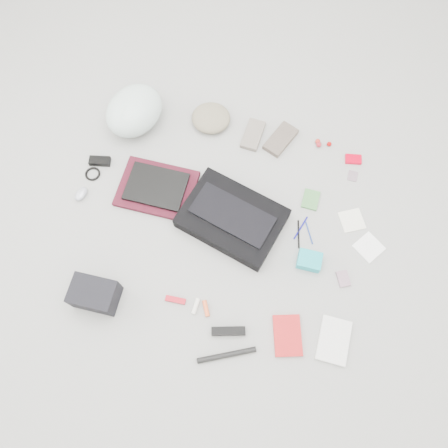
% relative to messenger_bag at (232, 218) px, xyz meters
% --- Properties ---
extents(ground_plane, '(4.00, 4.00, 0.00)m').
position_rel_messenger_bag_xyz_m(ground_plane, '(-0.03, -0.04, -0.04)').
color(ground_plane, gray).
extents(messenger_bag, '(0.58, 0.49, 0.08)m').
position_rel_messenger_bag_xyz_m(messenger_bag, '(0.00, 0.00, 0.00)').
color(messenger_bag, black).
rests_on(messenger_bag, ground_plane).
extents(bag_flap, '(0.45, 0.31, 0.01)m').
position_rel_messenger_bag_xyz_m(bag_flap, '(0.00, -0.00, 0.05)').
color(bag_flap, black).
rests_on(bag_flap, messenger_bag).
extents(laptop_sleeve, '(0.41, 0.32, 0.03)m').
position_rel_messenger_bag_xyz_m(laptop_sleeve, '(-0.42, 0.11, -0.03)').
color(laptop_sleeve, '#440F1C').
rests_on(laptop_sleeve, ground_plane).
extents(laptop, '(0.32, 0.24, 0.02)m').
position_rel_messenger_bag_xyz_m(laptop, '(-0.42, 0.11, -0.00)').
color(laptop, black).
rests_on(laptop, laptop_sleeve).
extents(bike_helmet, '(0.40, 0.43, 0.21)m').
position_rel_messenger_bag_xyz_m(bike_helmet, '(-0.63, 0.50, 0.06)').
color(bike_helmet, silver).
rests_on(bike_helmet, ground_plane).
extents(beanie, '(0.22, 0.21, 0.08)m').
position_rel_messenger_bag_xyz_m(beanie, '(-0.22, 0.58, -0.00)').
color(beanie, gray).
rests_on(beanie, ground_plane).
extents(mitten_left, '(0.12, 0.20, 0.03)m').
position_rel_messenger_bag_xyz_m(mitten_left, '(0.03, 0.53, -0.03)').
color(mitten_left, gray).
rests_on(mitten_left, ground_plane).
extents(mitten_right, '(0.19, 0.23, 0.03)m').
position_rel_messenger_bag_xyz_m(mitten_right, '(0.18, 0.52, -0.03)').
color(mitten_right, '#61554B').
rests_on(mitten_right, ground_plane).
extents(power_brick, '(0.12, 0.06, 0.03)m').
position_rel_messenger_bag_xyz_m(power_brick, '(-0.76, 0.21, -0.03)').
color(power_brick, black).
rests_on(power_brick, ground_plane).
extents(cable_coil, '(0.10, 0.10, 0.01)m').
position_rel_messenger_bag_xyz_m(cable_coil, '(-0.79, 0.14, -0.03)').
color(cable_coil, black).
rests_on(cable_coil, ground_plane).
extents(mouse, '(0.07, 0.10, 0.03)m').
position_rel_messenger_bag_xyz_m(mouse, '(-0.81, 0.01, -0.02)').
color(mouse, '#9D9FAF').
rests_on(mouse, ground_plane).
extents(camera_bag, '(0.22, 0.16, 0.14)m').
position_rel_messenger_bag_xyz_m(camera_bag, '(-0.57, -0.50, 0.03)').
color(camera_bag, black).
rests_on(camera_bag, ground_plane).
extents(multitool, '(0.10, 0.03, 0.02)m').
position_rel_messenger_bag_xyz_m(multitool, '(-0.20, -0.45, -0.03)').
color(multitool, '#AD0E1B').
rests_on(multitool, ground_plane).
extents(toiletry_tube_white, '(0.03, 0.08, 0.02)m').
position_rel_messenger_bag_xyz_m(toiletry_tube_white, '(-0.10, -0.47, -0.03)').
color(toiletry_tube_white, silver).
rests_on(toiletry_tube_white, ground_plane).
extents(toiletry_tube_orange, '(0.05, 0.08, 0.02)m').
position_rel_messenger_bag_xyz_m(toiletry_tube_orange, '(-0.05, -0.47, -0.03)').
color(toiletry_tube_orange, '#EA5B2C').
rests_on(toiletry_tube_orange, ground_plane).
extents(u_lock, '(0.16, 0.07, 0.03)m').
position_rel_messenger_bag_xyz_m(u_lock, '(0.08, -0.55, -0.03)').
color(u_lock, black).
rests_on(u_lock, ground_plane).
extents(bike_pump, '(0.27, 0.12, 0.03)m').
position_rel_messenger_bag_xyz_m(bike_pump, '(0.09, -0.66, -0.03)').
color(bike_pump, black).
rests_on(bike_pump, ground_plane).
extents(book_red, '(0.16, 0.21, 0.02)m').
position_rel_messenger_bag_xyz_m(book_red, '(0.35, -0.52, -0.03)').
color(book_red, red).
rests_on(book_red, ground_plane).
extents(book_white, '(0.16, 0.22, 0.02)m').
position_rel_messenger_bag_xyz_m(book_white, '(0.57, -0.51, -0.03)').
color(book_white, silver).
rests_on(book_white, ground_plane).
extents(notepad, '(0.09, 0.12, 0.01)m').
position_rel_messenger_bag_xyz_m(notepad, '(0.39, 0.19, -0.03)').
color(notepad, '#417B3F').
rests_on(notepad, ground_plane).
extents(pen_blue, '(0.06, 0.14, 0.01)m').
position_rel_messenger_bag_xyz_m(pen_blue, '(0.35, 0.02, -0.04)').
color(pen_blue, '#0D0C7F').
rests_on(pen_blue, ground_plane).
extents(pen_black, '(0.03, 0.15, 0.01)m').
position_rel_messenger_bag_xyz_m(pen_black, '(0.35, -0.01, -0.04)').
color(pen_black, black).
rests_on(pen_black, ground_plane).
extents(pen_navy, '(0.05, 0.12, 0.01)m').
position_rel_messenger_bag_xyz_m(pen_navy, '(0.40, 0.01, -0.04)').
color(pen_navy, navy).
rests_on(pen_navy, ground_plane).
extents(accordion_wallet, '(0.12, 0.10, 0.06)m').
position_rel_messenger_bag_xyz_m(accordion_wallet, '(0.41, -0.15, -0.01)').
color(accordion_wallet, '#12A8B8').
rests_on(accordion_wallet, ground_plane).
extents(card_deck, '(0.08, 0.09, 0.01)m').
position_rel_messenger_bag_xyz_m(card_deck, '(0.59, -0.20, -0.03)').
color(card_deck, gray).
rests_on(card_deck, ground_plane).
extents(napkin_top, '(0.15, 0.15, 0.01)m').
position_rel_messenger_bag_xyz_m(napkin_top, '(0.61, 0.11, -0.04)').
color(napkin_top, silver).
rests_on(napkin_top, ground_plane).
extents(napkin_bottom, '(0.17, 0.17, 0.01)m').
position_rel_messenger_bag_xyz_m(napkin_bottom, '(0.70, -0.02, -0.04)').
color(napkin_bottom, white).
rests_on(napkin_bottom, ground_plane).
extents(lollipop_a, '(0.04, 0.04, 0.03)m').
position_rel_messenger_bag_xyz_m(lollipop_a, '(0.39, 0.55, -0.03)').
color(lollipop_a, red).
rests_on(lollipop_a, ground_plane).
extents(lollipop_b, '(0.03, 0.03, 0.03)m').
position_rel_messenger_bag_xyz_m(lollipop_b, '(0.39, 0.53, -0.03)').
color(lollipop_b, maroon).
rests_on(lollipop_b, ground_plane).
extents(lollipop_c, '(0.03, 0.03, 0.03)m').
position_rel_messenger_bag_xyz_m(lollipop_c, '(0.45, 0.54, -0.03)').
color(lollipop_c, '#9E0202').
rests_on(lollipop_c, ground_plane).
extents(altoids_tin, '(0.09, 0.06, 0.02)m').
position_rel_messenger_bag_xyz_m(altoids_tin, '(0.59, 0.47, -0.03)').
color(altoids_tin, red).
rests_on(altoids_tin, ground_plane).
extents(stamp_sheet, '(0.06, 0.07, 0.00)m').
position_rel_messenger_bag_xyz_m(stamp_sheet, '(0.59, 0.37, -0.04)').
color(stamp_sheet, gray).
rests_on(stamp_sheet, ground_plane).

